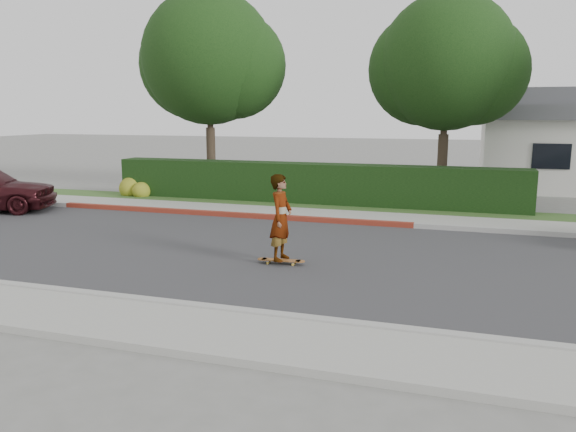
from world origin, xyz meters
name	(u,v)px	position (x,y,z in m)	size (l,w,h in m)	color
ground	(352,260)	(0.00, 0.00, 0.00)	(120.00, 120.00, 0.00)	slate
road	(352,260)	(0.00, 0.00, 0.01)	(60.00, 8.00, 0.01)	#2D2D30
curb_near	(301,320)	(0.00, -4.10, 0.07)	(60.00, 0.20, 0.15)	#9E9E99
sidewalk_near	(283,343)	(0.00, -5.00, 0.06)	(60.00, 1.60, 0.12)	gray
curb_far	(379,223)	(0.00, 4.10, 0.07)	(60.00, 0.20, 0.15)	#9E9E99
curb_red_section	(224,214)	(-5.00, 4.10, 0.08)	(12.00, 0.21, 0.15)	maroon
sidewalk_far	(384,219)	(0.00, 5.00, 0.06)	(60.00, 1.60, 0.12)	gray
planting_strip	(391,210)	(0.00, 6.60, 0.05)	(60.00, 1.60, 0.10)	#2D4C1E
hedge	(310,184)	(-3.00, 7.20, 0.75)	(15.00, 1.00, 1.50)	black
flowering_shrub	(134,189)	(-10.01, 6.74, 0.33)	(1.40, 1.00, 0.90)	#2D4C19
tree_left	(210,62)	(-7.51, 8.69, 5.26)	(5.99, 5.21, 8.00)	#33261C
tree_center	(447,67)	(1.49, 9.19, 4.90)	(5.66, 4.84, 7.44)	#33261C
skateboard	(281,260)	(-1.42, -0.82, 0.09)	(1.08, 0.30, 0.10)	gold
skateboarder	(281,218)	(-1.42, -0.82, 1.05)	(0.69, 0.45, 1.89)	white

